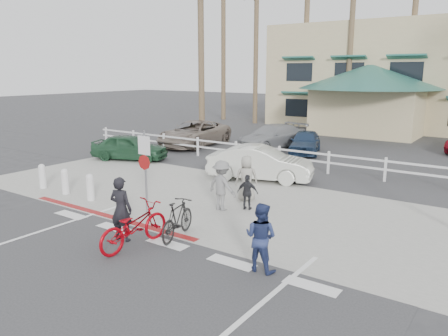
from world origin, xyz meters
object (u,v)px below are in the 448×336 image
Objects in this scene: bike_red at (134,226)px; car_white_sedan at (260,163)px; bike_black at (178,219)px; sign_post at (146,167)px; car_red_compact at (130,147)px.

car_white_sedan is (-0.95, 7.90, 0.13)m from bike_red.
bike_black is 0.41× the size of car_white_sedan.
bike_black is (0.48, 1.11, -0.04)m from bike_red.
bike_black is at bearing -111.07° from bike_red.
bike_black is at bearing 175.37° from car_white_sedan.
sign_post is 5.79m from car_white_sedan.
car_white_sedan reaches higher than car_red_compact.
sign_post is at bearing 155.39° from car_white_sedan.
bike_red is 1.21m from bike_black.
bike_red reaches higher than bike_black.
sign_post is at bearing -40.41° from bike_black.
bike_black is 11.14m from car_red_compact.
bike_red is (1.76, -2.22, -0.88)m from sign_post.
sign_post reaches higher than bike_black.
sign_post is 1.66× the size of bike_black.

